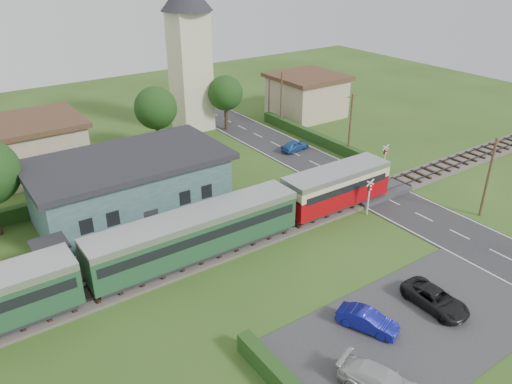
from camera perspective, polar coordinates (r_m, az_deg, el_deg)
ground at (r=40.04m, az=5.77°, el=-4.87°), size 120.00×120.00×0.00m
railway_track at (r=41.30m, az=3.99°, el=-3.57°), size 76.00×3.20×0.49m
road at (r=46.44m, az=15.26°, el=-1.04°), size 6.00×70.00×0.05m
car_park at (r=32.62m, az=17.75°, el=-14.43°), size 17.00×9.00×0.08m
crossing_deck at (r=47.49m, az=13.50°, el=0.08°), size 6.20×3.40×0.45m
platform at (r=39.16m, az=-10.60°, el=-5.63°), size 30.00×3.00×0.45m
equipment_hut at (r=36.53m, az=-22.27°, el=-7.09°), size 2.30×2.30×2.55m
station_building at (r=42.78m, az=-14.17°, el=0.65°), size 16.00×9.00×5.30m
train at (r=35.01m, az=-11.43°, el=-6.13°), size 43.20×2.90×3.40m
church_tower at (r=61.30m, az=-7.68°, el=16.35°), size 6.00×6.00×17.60m
house_west at (r=54.29m, az=-24.66°, el=4.67°), size 10.80×8.80×5.50m
house_east at (r=67.91m, az=5.80°, el=10.99°), size 8.80×8.80×5.50m
hedge_roadside at (r=59.19m, az=6.39°, el=6.39°), size 0.80×18.00×1.20m
hedge_station at (r=47.52m, az=-15.93°, el=0.37°), size 22.00×0.80×1.30m
tree_b at (r=55.17m, az=-11.40°, el=9.37°), size 4.60×4.60×7.34m
tree_c at (r=61.38m, az=-3.51°, el=11.21°), size 4.20×4.20×6.78m
utility_pole_b at (r=45.18m, az=25.01°, el=1.60°), size 1.40×0.22×7.00m
utility_pole_c at (r=54.10m, az=10.71°, el=7.55°), size 1.40×0.22×7.00m
utility_pole_d at (r=62.66m, az=2.90°, el=10.56°), size 1.40×0.22×7.00m
crossing_signal_near at (r=42.78m, az=12.83°, el=-0.01°), size 0.84×0.28×3.28m
crossing_signal_far at (r=50.67m, az=14.52°, el=4.04°), size 0.84×0.28×3.28m
streetlamp_east at (r=67.71m, az=1.50°, el=11.28°), size 0.30×0.30×5.15m
car_on_road at (r=55.96m, az=4.48°, el=5.32°), size 3.65×1.87×1.19m
car_park_blue at (r=31.30m, az=12.62°, el=-14.12°), size 2.62×3.88×1.21m
car_park_silver at (r=27.92m, az=14.14°, el=-20.30°), size 3.32×4.88×1.31m
car_park_dark at (r=34.06m, az=19.81°, el=-11.42°), size 2.15×4.47×1.23m
pedestrian_near at (r=41.36m, az=-3.16°, el=-1.66°), size 0.62×0.43×1.64m
pedestrian_far at (r=36.76m, az=-19.31°, el=-6.88°), size 0.92×1.09×1.98m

